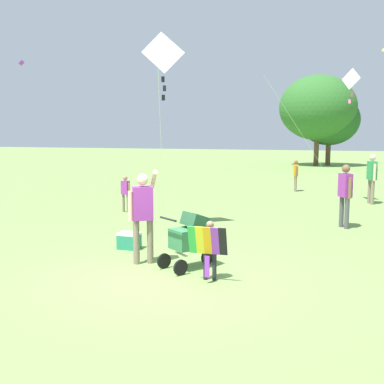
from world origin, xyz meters
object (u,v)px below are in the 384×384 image
object	(u,v)px
stroller	(190,235)
person_red_shirt	(296,173)
person_adult_flyer	(143,210)
person_kid_running	(372,175)
kite_adult_black	(163,58)
person_sitting_far	(345,191)
person_couple_left	(125,191)
child_with_butterfly_kite	(209,245)
cooler_box	(129,241)
kite_orange_delta	(348,85)

from	to	relation	value
stroller	person_red_shirt	xyz separation A→B (m)	(0.72, 12.00, 0.17)
person_adult_flyer	person_kid_running	xyz separation A→B (m)	(4.48, 9.22, -0.01)
stroller	kite_adult_black	world-z (taller)	kite_adult_black
person_sitting_far	person_red_shirt	bearing A→B (deg)	104.80
person_couple_left	child_with_butterfly_kite	bearing A→B (deg)	-52.96
person_couple_left	person_red_shirt	bearing A→B (deg)	56.84
kite_adult_black	cooler_box	xyz separation A→B (m)	(-0.00, -2.03, -4.07)
person_sitting_far	person_couple_left	xyz separation A→B (m)	(-6.44, 0.45, -0.30)
person_adult_flyer	stroller	bearing A→B (deg)	-1.31
person_adult_flyer	person_sitting_far	xyz separation A→B (m)	(3.59, 4.64, -0.05)
child_with_butterfly_kite	person_kid_running	bearing A→B (deg)	72.97
cooler_box	person_sitting_far	bearing A→B (deg)	40.60
kite_adult_black	person_sitting_far	xyz separation A→B (m)	(4.33, 1.69, -3.28)
person_red_shirt	person_sitting_far	bearing A→B (deg)	-75.20
stroller	person_red_shirt	world-z (taller)	person_red_shirt
kite_adult_black	kite_orange_delta	world-z (taller)	kite_adult_black
kite_orange_delta	person_sitting_far	distance (m)	5.24
person_adult_flyer	person_red_shirt	xyz separation A→B (m)	(1.65, 11.97, -0.25)
kite_orange_delta	person_couple_left	distance (m)	8.18
kite_orange_delta	person_red_shirt	distance (m)	4.87
stroller	person_couple_left	world-z (taller)	person_couple_left
kite_adult_black	kite_orange_delta	bearing A→B (deg)	54.10
person_sitting_far	person_couple_left	distance (m)	6.46
person_adult_flyer	kite_orange_delta	distance (m)	10.05
person_sitting_far	person_couple_left	size ratio (longest dim) A/B	1.45
stroller	kite_orange_delta	bearing A→B (deg)	73.59
person_kid_running	person_red_shirt	bearing A→B (deg)	135.70
stroller	person_couple_left	xyz separation A→B (m)	(-3.78, 5.11, 0.06)
stroller	person_kid_running	xyz separation A→B (m)	(3.54, 9.24, 0.40)
kite_orange_delta	person_red_shirt	size ratio (longest dim) A/B	3.51
person_kid_running	kite_orange_delta	bearing A→B (deg)	-160.43
kite_orange_delta	stroller	bearing A→B (deg)	-106.41
person_sitting_far	person_adult_flyer	bearing A→B (deg)	-127.74
kite_orange_delta	person_couple_left	size ratio (longest dim) A/B	4.07
person_adult_flyer	stroller	xyz separation A→B (m)	(0.94, -0.02, -0.41)
person_kid_running	cooler_box	distance (m)	9.83
stroller	kite_adult_black	bearing A→B (deg)	119.34
cooler_box	person_kid_running	bearing A→B (deg)	57.84
child_with_butterfly_kite	person_kid_running	world-z (taller)	person_kid_running
child_with_butterfly_kite	person_kid_running	xyz separation A→B (m)	(3.01, 9.84, 0.40)
child_with_butterfly_kite	person_couple_left	xyz separation A→B (m)	(-4.31, 5.71, 0.06)
stroller	person_sitting_far	size ratio (longest dim) A/B	0.64
cooler_box	person_couple_left	bearing A→B (deg)	116.83
child_with_butterfly_kite	person_sitting_far	distance (m)	5.68
kite_orange_delta	person_couple_left	bearing A→B (deg)	-149.29
stroller	cooler_box	xyz separation A→B (m)	(-1.68, 0.95, -0.43)
person_red_shirt	cooler_box	bearing A→B (deg)	-102.22
child_with_butterfly_kite	kite_adult_black	xyz separation A→B (m)	(-2.20, 3.57, 3.64)
child_with_butterfly_kite	kite_orange_delta	bearing A→B (deg)	77.54
person_kid_running	child_with_butterfly_kite	bearing A→B (deg)	-107.03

